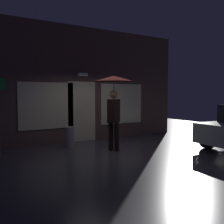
% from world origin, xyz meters
% --- Properties ---
extents(ground_plane, '(18.00, 18.00, 0.00)m').
position_xyz_m(ground_plane, '(0.00, 0.00, 0.00)').
color(ground_plane, '#423F44').
extents(building_facade, '(8.71, 0.48, 4.20)m').
position_xyz_m(building_facade, '(0.01, 2.34, 2.08)').
color(building_facade, brown).
rests_on(building_facade, ground).
extents(person_with_umbrella, '(1.19, 1.19, 2.31)m').
position_xyz_m(person_with_umbrella, '(0.12, 0.19, 1.80)').
color(person_with_umbrella, black).
rests_on(person_with_umbrella, ground).
extents(sidewalk_bollard, '(0.29, 0.29, 0.68)m').
position_xyz_m(sidewalk_bollard, '(-0.86, 1.30, 0.34)').
color(sidewalk_bollard, '#9E998E').
rests_on(sidewalk_bollard, ground).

